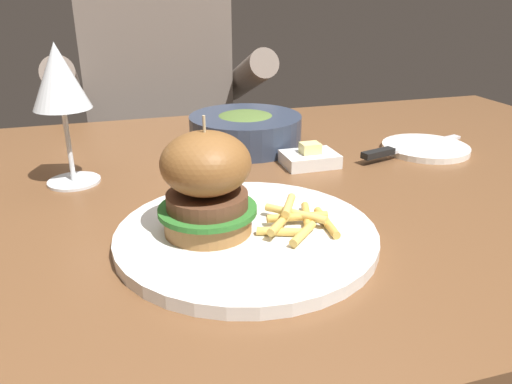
# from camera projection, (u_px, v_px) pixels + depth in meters

# --- Properties ---
(dining_table) EXTENTS (1.43, 0.84, 0.74)m
(dining_table) POSITION_uv_depth(u_px,v_px,m) (253.00, 234.00, 0.74)
(dining_table) COLOR brown
(dining_table) RESTS_ON ground
(main_plate) EXTENTS (0.28, 0.28, 0.01)m
(main_plate) POSITION_uv_depth(u_px,v_px,m) (246.00, 235.00, 0.54)
(main_plate) COLOR white
(main_plate) RESTS_ON dining_table
(burger_sandwich) EXTENTS (0.11, 0.11, 0.13)m
(burger_sandwich) POSITION_uv_depth(u_px,v_px,m) (207.00, 183.00, 0.52)
(burger_sandwich) COLOR #9E6B38
(burger_sandwich) RESTS_ON main_plate
(fries_pile) EXTENTS (0.09, 0.09, 0.02)m
(fries_pile) POSITION_uv_depth(u_px,v_px,m) (298.00, 220.00, 0.54)
(fries_pile) COLOR gold
(fries_pile) RESTS_ON main_plate
(wine_glass) EXTENTS (0.08, 0.08, 0.19)m
(wine_glass) POSITION_uv_depth(u_px,v_px,m) (59.00, 81.00, 0.65)
(wine_glass) COLOR silver
(wine_glass) RESTS_ON dining_table
(bread_plate) EXTENTS (0.14, 0.14, 0.01)m
(bread_plate) POSITION_uv_depth(u_px,v_px,m) (425.00, 148.00, 0.84)
(bread_plate) COLOR white
(bread_plate) RESTS_ON dining_table
(table_knife) EXTENTS (0.22, 0.07, 0.01)m
(table_knife) POSITION_uv_depth(u_px,v_px,m) (405.00, 148.00, 0.82)
(table_knife) COLOR silver
(table_knife) RESTS_ON bread_plate
(butter_dish) EXTENTS (0.08, 0.06, 0.04)m
(butter_dish) POSITION_uv_depth(u_px,v_px,m) (310.00, 158.00, 0.77)
(butter_dish) COLOR white
(butter_dish) RESTS_ON dining_table
(soup_bowl) EXTENTS (0.19, 0.19, 0.06)m
(soup_bowl) POSITION_uv_depth(u_px,v_px,m) (245.00, 129.00, 0.86)
(soup_bowl) COLOR #2D384C
(soup_bowl) RESTS_ON dining_table
(diner_person) EXTENTS (0.51, 0.36, 1.18)m
(diner_person) POSITION_uv_depth(u_px,v_px,m) (162.00, 156.00, 1.38)
(diner_person) COLOR #282833
(diner_person) RESTS_ON ground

